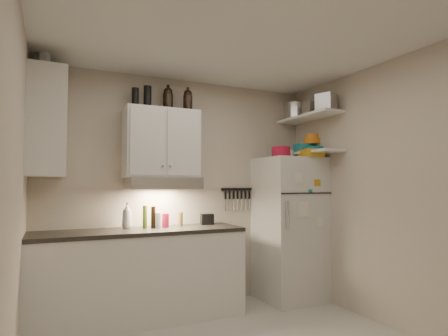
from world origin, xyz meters
name	(u,v)px	position (x,y,z in m)	size (l,w,h in m)	color
ceiling	(243,32)	(0.00, 0.00, 2.61)	(3.20, 3.00, 0.02)	silver
back_wall	(182,191)	(0.00, 1.51, 1.30)	(3.20, 0.02, 2.60)	#BDB0A1
left_wall	(12,197)	(-1.61, 0.00, 1.30)	(0.02, 3.00, 2.60)	#BDB0A1
right_wall	(389,192)	(1.61, 0.00, 1.30)	(0.02, 3.00, 2.60)	#BDB0A1
base_cabinet	(140,277)	(-0.55, 1.20, 0.44)	(2.10, 0.60, 0.88)	white
countertop	(140,231)	(-0.55, 1.20, 0.90)	(2.10, 0.62, 0.04)	#292723
upper_cabinet	(162,144)	(-0.30, 1.33, 1.83)	(0.80, 0.33, 0.75)	white
side_cabinet	(47,123)	(-1.44, 1.20, 1.95)	(0.33, 0.55, 1.00)	white
range_hood	(163,183)	(-0.30, 1.27, 1.39)	(0.76, 0.46, 0.12)	silver
fridge	(290,228)	(1.25, 1.16, 0.85)	(0.70, 0.68, 1.70)	silver
shelf_hi	(309,117)	(1.45, 1.02, 2.20)	(0.30, 0.95, 0.03)	white
shelf_lo	(309,153)	(1.45, 1.02, 1.76)	(0.30, 0.95, 0.03)	white
knife_strip	(237,189)	(0.70, 1.49, 1.32)	(0.42, 0.02, 0.03)	black
dutch_oven	(281,152)	(1.10, 1.12, 1.76)	(0.22, 0.22, 0.13)	#A81332
book_stack	(311,153)	(1.40, 0.92, 1.75)	(0.22, 0.27, 0.09)	#C09218
spice_jar	(291,154)	(1.27, 1.14, 1.75)	(0.06, 0.06, 0.10)	silver
stock_pot	(295,112)	(1.52, 1.39, 2.33)	(0.32, 0.32, 0.23)	silver
tin_a	(312,109)	(1.47, 1.00, 2.30)	(0.17, 0.16, 0.17)	#AAAAAD
tin_b	(326,103)	(1.44, 0.69, 2.31)	(0.19, 0.19, 0.19)	#AAAAAD
bowl_teal	(304,149)	(1.51, 1.20, 1.83)	(0.28, 0.28, 0.11)	#16737D
bowl_orange	(312,141)	(1.57, 1.11, 1.92)	(0.22, 0.22, 0.07)	orange
bowl_yellow	(312,136)	(1.57, 1.11, 1.98)	(0.17, 0.17, 0.06)	orange
plates	(314,150)	(1.51, 1.01, 1.81)	(0.24, 0.24, 0.06)	#16737D
growler_a	(168,99)	(-0.22, 1.37, 2.33)	(0.11, 0.11, 0.27)	black
growler_b	(188,100)	(-0.02, 1.28, 2.32)	(0.10, 0.10, 0.24)	black
thermos_a	(147,97)	(-0.46, 1.35, 2.32)	(0.08, 0.08, 0.24)	black
thermos_b	(135,98)	(-0.58, 1.37, 2.31)	(0.07, 0.07, 0.21)	black
side_jar	(44,62)	(-1.47, 1.20, 2.53)	(0.11, 0.11, 0.15)	silver
soap_bottle	(127,214)	(-0.66, 1.32, 1.07)	(0.12, 0.12, 0.30)	white
pepper_mill	(181,219)	(-0.09, 1.30, 1.00)	(0.05, 0.05, 0.15)	brown
oil_bottle	(145,217)	(-0.49, 1.27, 1.04)	(0.05, 0.05, 0.24)	#496519
vinegar_bottle	(153,217)	(-0.41, 1.24, 1.03)	(0.05, 0.05, 0.23)	black
clear_bottle	(158,220)	(-0.36, 1.22, 1.00)	(0.05, 0.05, 0.16)	silver
red_jar	(165,220)	(-0.27, 1.26, 0.99)	(0.07, 0.07, 0.15)	#A81332
caddy	(207,219)	(0.25, 1.35, 0.98)	(0.14, 0.10, 0.12)	black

